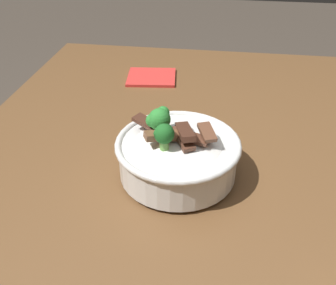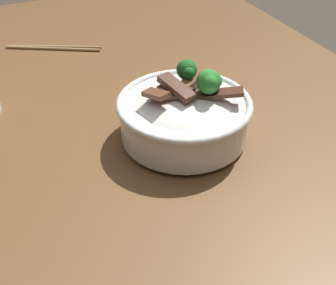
% 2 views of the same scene
% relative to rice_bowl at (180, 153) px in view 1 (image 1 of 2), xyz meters
% --- Properties ---
extents(dining_table, '(1.52, 0.96, 0.83)m').
position_rel_rice_bowl_xyz_m(dining_table, '(-0.08, 0.00, -0.14)').
color(dining_table, brown).
rests_on(dining_table, ground).
extents(rice_bowl, '(0.23, 0.23, 0.13)m').
position_rel_rice_bowl_xyz_m(rice_bowl, '(0.00, 0.00, 0.00)').
color(rice_bowl, white).
rests_on(rice_bowl, dining_table).
extents(folded_napkin, '(0.14, 0.15, 0.01)m').
position_rel_rice_bowl_xyz_m(folded_napkin, '(0.43, 0.13, -0.05)').
color(folded_napkin, red).
rests_on(folded_napkin, dining_table).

